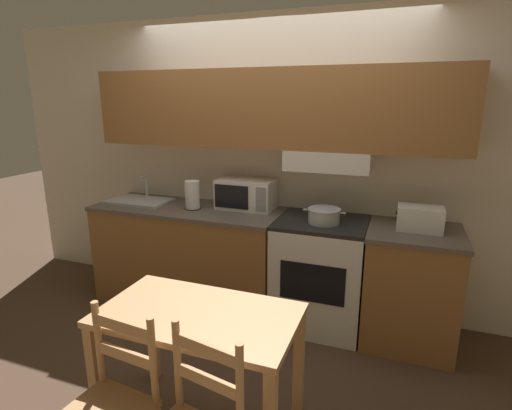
# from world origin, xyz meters

# --- Properties ---
(ground_plane) EXTENTS (16.00, 16.00, 0.00)m
(ground_plane) POSITION_xyz_m (0.00, 0.00, 0.00)
(ground_plane) COLOR #4C3828
(wall_back) EXTENTS (5.50, 0.38, 2.55)m
(wall_back) POSITION_xyz_m (0.01, -0.07, 1.51)
(wall_back) COLOR silver
(wall_back) RESTS_ON ground_plane
(lower_counter_main) EXTENTS (1.72, 0.66, 0.91)m
(lower_counter_main) POSITION_xyz_m (-0.70, -0.32, 0.46)
(lower_counter_main) COLOR #936033
(lower_counter_main) RESTS_ON ground_plane
(lower_counter_right_stub) EXTENTS (0.68, 0.66, 0.91)m
(lower_counter_right_stub) POSITION_xyz_m (1.22, -0.32, 0.46)
(lower_counter_right_stub) COLOR #936033
(lower_counter_right_stub) RESTS_ON ground_plane
(stove_range) EXTENTS (0.71, 0.63, 0.91)m
(stove_range) POSITION_xyz_m (0.52, -0.31, 0.46)
(stove_range) COLOR white
(stove_range) RESTS_ON ground_plane
(cooking_pot) EXTENTS (0.34, 0.26, 0.12)m
(cooking_pot) POSITION_xyz_m (0.54, -0.37, 0.97)
(cooking_pot) COLOR #B7BABF
(cooking_pot) RESTS_ON stove_range
(microwave) EXTENTS (0.50, 0.31, 0.26)m
(microwave) POSITION_xyz_m (-0.19, -0.16, 1.04)
(microwave) COLOR white
(microwave) RESTS_ON lower_counter_main
(toaster) EXTENTS (0.33, 0.20, 0.18)m
(toaster) POSITION_xyz_m (1.24, -0.30, 1.00)
(toaster) COLOR white
(toaster) RESTS_ON lower_counter_right_stub
(sink_basin) EXTENTS (0.57, 0.35, 0.23)m
(sink_basin) POSITION_xyz_m (-1.22, -0.32, 0.93)
(sink_basin) COLOR #B7BABF
(sink_basin) RESTS_ON lower_counter_main
(paper_towel_roll) EXTENTS (0.15, 0.15, 0.25)m
(paper_towel_roll) POSITION_xyz_m (-0.63, -0.35, 1.03)
(paper_towel_roll) COLOR black
(paper_towel_roll) RESTS_ON lower_counter_main
(dining_table) EXTENTS (1.08, 0.61, 0.74)m
(dining_table) POSITION_xyz_m (0.11, -1.65, 0.62)
(dining_table) COLOR tan
(dining_table) RESTS_ON ground_plane
(chair_left_of_table) EXTENTS (0.41, 0.41, 0.89)m
(chair_left_of_table) POSITION_xyz_m (-0.11, -2.13, 0.44)
(chair_left_of_table) COLOR tan
(chair_left_of_table) RESTS_ON ground_plane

